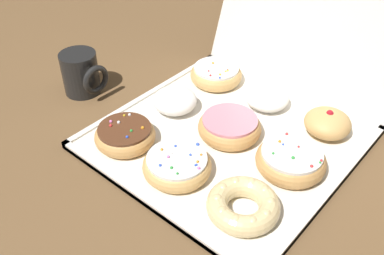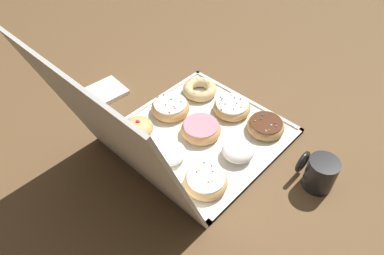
{
  "view_description": "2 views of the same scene",
  "coord_description": "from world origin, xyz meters",
  "px_view_note": "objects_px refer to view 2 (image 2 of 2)",
  "views": [
    {
      "loc": [
        0.36,
        -0.52,
        0.53
      ],
      "look_at": [
        -0.05,
        -0.05,
        0.04
      ],
      "focal_mm": 40.42,
      "sensor_mm": 36.0,
      "label": 1
    },
    {
      "loc": [
        -0.49,
        0.56,
        0.77
      ],
      "look_at": [
        0.03,
        0.02,
        0.03
      ],
      "focal_mm": 32.9,
      "sensor_mm": 36.0,
      "label": 2
    }
  ],
  "objects_px": {
    "sprinkle_donut_5": "(170,107)",
    "jelly_filled_donut_8": "(139,128)",
    "sprinkle_donut_6": "(206,181)",
    "coffee_mug": "(319,172)",
    "donut_box": "(202,134)",
    "napkin_stack": "(106,91)",
    "powdered_filled_donut_3": "(238,151)",
    "powdered_filled_donut_7": "(169,152)",
    "pink_frosted_donut_4": "(202,130)",
    "cruller_donut_2": "(200,89)",
    "sprinkle_donut_0": "(266,126)",
    "sprinkle_donut_1": "(232,107)"
  },
  "relations": [
    {
      "from": "sprinkle_donut_6",
      "to": "coffee_mug",
      "type": "bearing_deg",
      "value": -134.16
    },
    {
      "from": "donut_box",
      "to": "coffee_mug",
      "type": "relative_size",
      "value": 4.45
    },
    {
      "from": "coffee_mug",
      "to": "jelly_filled_donut_8",
      "type": "bearing_deg",
      "value": 23.02
    },
    {
      "from": "cruller_donut_2",
      "to": "pink_frosted_donut_4",
      "type": "bearing_deg",
      "value": 134.1
    },
    {
      "from": "sprinkle_donut_6",
      "to": "jelly_filled_donut_8",
      "type": "bearing_deg",
      "value": -1.56
    },
    {
      "from": "sprinkle_donut_0",
      "to": "powdered_filled_donut_3",
      "type": "xyz_separation_m",
      "value": [
        -0.0,
        0.14,
        0.0
      ]
    },
    {
      "from": "powdered_filled_donut_3",
      "to": "cruller_donut_2",
      "type": "bearing_deg",
      "value": -26.79
    },
    {
      "from": "cruller_donut_2",
      "to": "sprinkle_donut_5",
      "type": "relative_size",
      "value": 0.94
    },
    {
      "from": "sprinkle_donut_6",
      "to": "powdered_filled_donut_7",
      "type": "relative_size",
      "value": 1.27
    },
    {
      "from": "coffee_mug",
      "to": "powdered_filled_donut_7",
      "type": "bearing_deg",
      "value": 30.88
    },
    {
      "from": "sprinkle_donut_0",
      "to": "sprinkle_donut_1",
      "type": "xyz_separation_m",
      "value": [
        0.13,
        0.0,
        0.0
      ]
    },
    {
      "from": "powdered_filled_donut_3",
      "to": "sprinkle_donut_6",
      "type": "bearing_deg",
      "value": 91.12
    },
    {
      "from": "powdered_filled_donut_3",
      "to": "jelly_filled_donut_8",
      "type": "distance_m",
      "value": 0.3
    },
    {
      "from": "powdered_filled_donut_3",
      "to": "coffee_mug",
      "type": "height_order",
      "value": "coffee_mug"
    },
    {
      "from": "sprinkle_donut_1",
      "to": "powdered_filled_donut_7",
      "type": "relative_size",
      "value": 1.31
    },
    {
      "from": "sprinkle_donut_6",
      "to": "powdered_filled_donut_7",
      "type": "bearing_deg",
      "value": -1.82
    },
    {
      "from": "sprinkle_donut_1",
      "to": "sprinkle_donut_0",
      "type": "bearing_deg",
      "value": -178.7
    },
    {
      "from": "powdered_filled_donut_3",
      "to": "jelly_filled_donut_8",
      "type": "height_order",
      "value": "jelly_filled_donut_8"
    },
    {
      "from": "powdered_filled_donut_3",
      "to": "coffee_mug",
      "type": "relative_size",
      "value": 0.91
    },
    {
      "from": "powdered_filled_donut_7",
      "to": "coffee_mug",
      "type": "xyz_separation_m",
      "value": [
        -0.35,
        -0.21,
        0.02
      ]
    },
    {
      "from": "sprinkle_donut_6",
      "to": "pink_frosted_donut_4",
      "type": "bearing_deg",
      "value": -45.0
    },
    {
      "from": "sprinkle_donut_1",
      "to": "sprinkle_donut_5",
      "type": "xyz_separation_m",
      "value": [
        0.14,
        0.14,
        0.0
      ]
    },
    {
      "from": "sprinkle_donut_6",
      "to": "cruller_donut_2",
      "type": "bearing_deg",
      "value": -45.46
    },
    {
      "from": "sprinkle_donut_5",
      "to": "jelly_filled_donut_8",
      "type": "relative_size",
      "value": 1.38
    },
    {
      "from": "coffee_mug",
      "to": "napkin_stack",
      "type": "height_order",
      "value": "coffee_mug"
    },
    {
      "from": "sprinkle_donut_1",
      "to": "cruller_donut_2",
      "type": "relative_size",
      "value": 1.03
    },
    {
      "from": "donut_box",
      "to": "pink_frosted_donut_4",
      "type": "height_order",
      "value": "pink_frosted_donut_4"
    },
    {
      "from": "sprinkle_donut_0",
      "to": "sprinkle_donut_6",
      "type": "bearing_deg",
      "value": 91.02
    },
    {
      "from": "donut_box",
      "to": "sprinkle_donut_5",
      "type": "relative_size",
      "value": 3.61
    },
    {
      "from": "sprinkle_donut_1",
      "to": "powdered_filled_donut_7",
      "type": "distance_m",
      "value": 0.27
    },
    {
      "from": "donut_box",
      "to": "sprinkle_donut_6",
      "type": "bearing_deg",
      "value": 134.65
    },
    {
      "from": "sprinkle_donut_1",
      "to": "sprinkle_donut_6",
      "type": "height_order",
      "value": "sprinkle_donut_6"
    },
    {
      "from": "powdered_filled_donut_3",
      "to": "coffee_mug",
      "type": "distance_m",
      "value": 0.22
    },
    {
      "from": "pink_frosted_donut_4",
      "to": "napkin_stack",
      "type": "relative_size",
      "value": 1.03
    },
    {
      "from": "jelly_filled_donut_8",
      "to": "sprinkle_donut_0",
      "type": "bearing_deg",
      "value": -134.9
    },
    {
      "from": "napkin_stack",
      "to": "sprinkle_donut_6",
      "type": "bearing_deg",
      "value": 172.86
    },
    {
      "from": "powdered_filled_donut_7",
      "to": "pink_frosted_donut_4",
      "type": "bearing_deg",
      "value": -93.3
    },
    {
      "from": "sprinkle_donut_5",
      "to": "cruller_donut_2",
      "type": "bearing_deg",
      "value": -91.67
    },
    {
      "from": "powdered_filled_donut_3",
      "to": "sprinkle_donut_6",
      "type": "xyz_separation_m",
      "value": [
        -0.0,
        0.14,
        -0.0
      ]
    },
    {
      "from": "donut_box",
      "to": "cruller_donut_2",
      "type": "height_order",
      "value": "cruller_donut_2"
    },
    {
      "from": "donut_box",
      "to": "sprinkle_donut_6",
      "type": "height_order",
      "value": "sprinkle_donut_6"
    },
    {
      "from": "donut_box",
      "to": "powdered_filled_donut_7",
      "type": "xyz_separation_m",
      "value": [
        0.0,
        0.13,
        0.02
      ]
    },
    {
      "from": "donut_box",
      "to": "sprinkle_donut_5",
      "type": "xyz_separation_m",
      "value": [
        0.14,
        -0.0,
        0.03
      ]
    },
    {
      "from": "sprinkle_donut_6",
      "to": "napkin_stack",
      "type": "distance_m",
      "value": 0.52
    },
    {
      "from": "donut_box",
      "to": "pink_frosted_donut_4",
      "type": "xyz_separation_m",
      "value": [
        -0.0,
        0.01,
        0.02
      ]
    },
    {
      "from": "powdered_filled_donut_3",
      "to": "pink_frosted_donut_4",
      "type": "bearing_deg",
      "value": 2.59
    },
    {
      "from": "sprinkle_donut_0",
      "to": "powdered_filled_donut_7",
      "type": "height_order",
      "value": "same"
    },
    {
      "from": "sprinkle_donut_0",
      "to": "sprinkle_donut_1",
      "type": "distance_m",
      "value": 0.13
    },
    {
      "from": "donut_box",
      "to": "jelly_filled_donut_8",
      "type": "height_order",
      "value": "jelly_filled_donut_8"
    },
    {
      "from": "pink_frosted_donut_4",
      "to": "powdered_filled_donut_7",
      "type": "distance_m",
      "value": 0.13
    }
  ]
}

